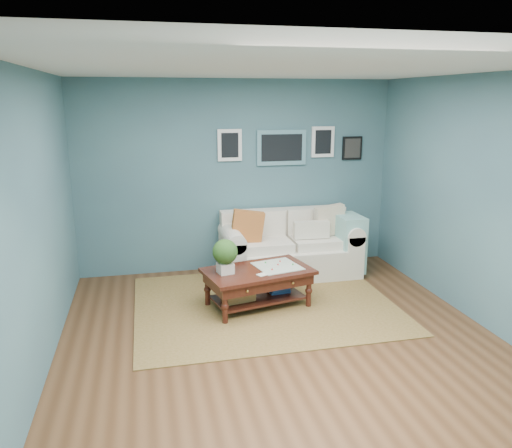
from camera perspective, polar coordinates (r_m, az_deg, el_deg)
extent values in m
plane|color=brown|center=(5.22, 3.25, -13.65)|extent=(5.00, 5.00, 0.00)
plane|color=white|center=(4.62, 3.73, 17.44)|extent=(5.00, 5.00, 0.00)
cube|color=#375563|center=(7.13, -2.14, 5.43)|extent=(4.50, 0.02, 2.70)
cube|color=#375563|center=(2.57, 19.51, -11.72)|extent=(4.50, 0.02, 2.70)
cube|color=#375563|center=(4.66, -24.16, -0.55)|extent=(0.02, 5.00, 2.70)
cube|color=#375563|center=(5.78, 25.45, 1.97)|extent=(0.02, 5.00, 2.70)
cube|color=#5A8B98|center=(7.20, 2.94, 8.71)|extent=(0.72, 0.03, 0.50)
cube|color=black|center=(7.19, 2.98, 8.70)|extent=(0.60, 0.01, 0.38)
cube|color=white|center=(7.03, -3.02, 8.99)|extent=(0.34, 0.03, 0.44)
cube|color=white|center=(7.39, 7.64, 9.29)|extent=(0.34, 0.03, 0.44)
cube|color=black|center=(7.57, 10.92, 8.52)|extent=(0.30, 0.03, 0.34)
cube|color=brown|center=(6.14, 0.95, -9.11)|extent=(3.08, 2.46, 0.01)
cube|color=silver|center=(7.07, 3.84, -4.22)|extent=(1.40, 0.87, 0.42)
cube|color=silver|center=(7.25, 3.15, -0.07)|extent=(1.84, 0.22, 0.47)
cube|color=silver|center=(6.86, -2.75, -3.92)|extent=(0.24, 0.87, 0.61)
cube|color=silver|center=(7.30, 10.04, -2.98)|extent=(0.24, 0.87, 0.61)
cylinder|color=silver|center=(6.77, -2.78, -1.45)|extent=(0.26, 0.87, 0.26)
cylinder|color=silver|center=(7.22, 10.15, -0.66)|extent=(0.26, 0.87, 0.26)
cube|color=silver|center=(6.84, 1.00, -2.44)|extent=(0.71, 0.55, 0.13)
cube|color=silver|center=(7.05, 6.95, -2.04)|extent=(0.71, 0.55, 0.13)
cube|color=silver|center=(7.03, 0.47, 0.08)|extent=(0.71, 0.12, 0.36)
cube|color=silver|center=(7.23, 6.27, 0.40)|extent=(0.71, 0.12, 0.36)
cube|color=#D15920|center=(6.72, -0.98, -0.24)|extent=(0.48, 0.17, 0.47)
cube|color=beige|center=(7.12, 8.45, 0.43)|extent=(0.47, 0.18, 0.46)
cube|color=beige|center=(6.93, 6.33, -0.65)|extent=(0.49, 0.12, 0.24)
cube|color=#8DC7BB|center=(7.16, 10.46, -2.12)|extent=(0.34, 0.54, 0.79)
cube|color=black|center=(5.93, 0.22, -5.41)|extent=(1.37, 0.98, 0.04)
cube|color=black|center=(5.96, 0.22, -6.16)|extent=(1.27, 0.88, 0.12)
cube|color=black|center=(6.05, 0.22, -8.35)|extent=(1.15, 0.76, 0.03)
sphere|color=gold|center=(5.56, -1.00, -7.69)|extent=(0.03, 0.03, 0.03)
sphere|color=gold|center=(5.81, 4.26, -6.75)|extent=(0.03, 0.03, 0.03)
cylinder|color=black|center=(5.58, -3.58, -9.33)|extent=(0.06, 0.06, 0.42)
cylinder|color=black|center=(6.03, 6.05, -7.54)|extent=(0.06, 0.06, 0.42)
cylinder|color=black|center=(6.06, -5.57, -7.39)|extent=(0.06, 0.06, 0.42)
cylinder|color=black|center=(6.48, 3.47, -5.91)|extent=(0.06, 0.06, 0.42)
cube|color=silver|center=(5.80, -3.52, -5.04)|extent=(0.20, 0.20, 0.12)
sphere|color=#1F471B|center=(5.74, -3.55, -3.18)|extent=(0.29, 0.29, 0.29)
cube|color=beige|center=(6.03, 2.45, -4.83)|extent=(0.59, 0.59, 0.01)
cube|color=#A0734A|center=(5.91, -2.07, -7.71)|extent=(0.40, 0.32, 0.21)
cube|color=navy|center=(6.16, 2.59, -7.22)|extent=(0.28, 0.24, 0.12)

